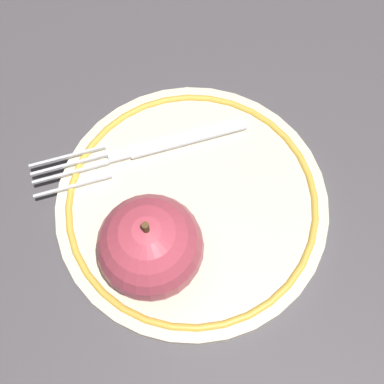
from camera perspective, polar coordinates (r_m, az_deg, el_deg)
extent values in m
plane|color=#4B474A|center=(0.46, 1.33, 0.41)|extent=(2.00, 2.00, 0.00)
cylinder|color=beige|center=(0.45, 0.00, -1.39)|extent=(0.23, 0.23, 0.01)
torus|color=gold|center=(0.45, 0.00, -1.14)|extent=(0.21, 0.21, 0.01)
sphere|color=#CA4557|center=(0.39, -4.46, -5.88)|extent=(0.08, 0.08, 0.08)
cylinder|color=brown|center=(0.35, -4.96, -3.82)|extent=(0.00, 0.00, 0.01)
cube|color=silver|center=(0.47, -0.44, 5.82)|extent=(0.10, 0.04, 0.00)
cube|color=silver|center=(0.47, -7.79, 3.85)|extent=(0.02, 0.01, 0.00)
cube|color=silver|center=(0.47, -13.15, 3.71)|extent=(0.07, 0.02, 0.00)
cube|color=silver|center=(0.47, -12.96, 2.87)|extent=(0.07, 0.02, 0.00)
cube|color=silver|center=(0.47, -12.77, 2.02)|extent=(0.07, 0.02, 0.00)
cube|color=silver|center=(0.46, -12.57, 1.16)|extent=(0.07, 0.02, 0.00)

